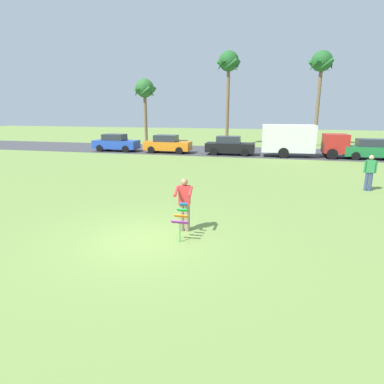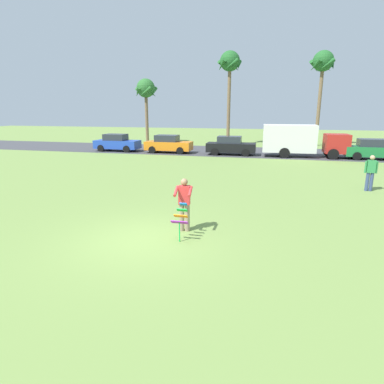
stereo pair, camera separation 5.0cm
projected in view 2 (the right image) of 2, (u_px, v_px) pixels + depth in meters
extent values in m
plane|color=olive|center=(143.00, 240.00, 9.72)|extent=(120.00, 120.00, 0.00)
cube|color=#424247|center=(233.00, 151.00, 30.42)|extent=(120.00, 8.00, 0.01)
cylinder|color=gray|center=(187.00, 218.00, 10.34)|extent=(0.16, 0.16, 0.90)
cylinder|color=gray|center=(182.00, 217.00, 10.36)|extent=(0.16, 0.16, 0.90)
cube|color=red|center=(184.00, 195.00, 10.16)|extent=(0.39, 0.26, 0.60)
sphere|color=#9E7051|center=(184.00, 182.00, 10.06)|extent=(0.22, 0.22, 0.22)
cylinder|color=red|center=(190.00, 191.00, 9.85)|extent=(0.17, 0.59, 0.24)
cylinder|color=red|center=(176.00, 191.00, 9.90)|extent=(0.17, 0.59, 0.24)
cube|color=blue|center=(183.00, 204.00, 9.81)|extent=(0.23, 0.15, 0.12)
cube|color=green|center=(182.00, 210.00, 9.69)|extent=(0.32, 0.15, 0.12)
cube|color=orange|center=(181.00, 216.00, 9.57)|extent=(0.42, 0.15, 0.12)
cube|color=purple|center=(179.00, 222.00, 9.45)|extent=(0.52, 0.15, 0.12)
cylinder|color=green|center=(180.00, 232.00, 9.52)|extent=(0.04, 0.04, 0.61)
cube|color=#2347B7|center=(117.00, 144.00, 30.51)|extent=(4.20, 1.70, 0.76)
cube|color=#282D38|center=(116.00, 137.00, 30.38)|extent=(2.02, 1.40, 0.60)
cylinder|color=black|center=(134.00, 147.00, 31.04)|extent=(0.64, 0.22, 0.64)
cylinder|color=black|center=(127.00, 149.00, 29.52)|extent=(0.64, 0.22, 0.64)
cylinder|color=black|center=(109.00, 146.00, 31.65)|extent=(0.64, 0.22, 0.64)
cylinder|color=black|center=(101.00, 148.00, 30.13)|extent=(0.64, 0.22, 0.64)
cube|color=orange|center=(169.00, 146.00, 29.31)|extent=(4.20, 1.71, 0.76)
cube|color=#282D38|center=(167.00, 138.00, 29.18)|extent=(2.02, 1.40, 0.60)
cylinder|color=black|center=(185.00, 149.00, 29.84)|extent=(0.64, 0.22, 0.64)
cylinder|color=black|center=(180.00, 151.00, 28.33)|extent=(0.64, 0.22, 0.64)
cylinder|color=black|center=(158.00, 148.00, 30.45)|extent=(0.64, 0.22, 0.64)
cylinder|color=black|center=(152.00, 150.00, 28.93)|extent=(0.64, 0.22, 0.64)
cube|color=black|center=(231.00, 147.00, 27.98)|extent=(4.24, 1.81, 0.76)
cube|color=#282D38|center=(230.00, 140.00, 27.84)|extent=(2.05, 1.45, 0.60)
cylinder|color=black|center=(247.00, 150.00, 28.55)|extent=(0.65, 0.24, 0.64)
cylinder|color=black|center=(246.00, 153.00, 27.02)|extent=(0.65, 0.24, 0.64)
cylinder|color=black|center=(217.00, 150.00, 29.09)|extent=(0.65, 0.24, 0.64)
cylinder|color=black|center=(215.00, 152.00, 27.57)|extent=(0.65, 0.24, 0.64)
cube|color=#B2231E|center=(336.00, 144.00, 25.96)|extent=(1.87, 1.96, 1.50)
cube|color=silver|center=(289.00, 138.00, 26.61)|extent=(4.27, 2.15, 2.20)
cylinder|color=black|center=(329.00, 151.00, 27.09)|extent=(0.85, 0.31, 0.84)
cylinder|color=black|center=(333.00, 154.00, 25.34)|extent=(0.85, 0.31, 0.84)
cylinder|color=black|center=(283.00, 150.00, 27.83)|extent=(0.85, 0.31, 0.84)
cylinder|color=black|center=(284.00, 153.00, 26.08)|extent=(0.85, 0.31, 0.84)
cube|color=#1E7238|center=(373.00, 151.00, 25.35)|extent=(4.22, 1.76, 0.76)
cube|color=#282D38|center=(372.00, 143.00, 25.22)|extent=(2.04, 1.42, 0.60)
cylinder|color=black|center=(353.00, 154.00, 26.51)|extent=(0.64, 0.23, 0.64)
cylinder|color=black|center=(357.00, 156.00, 24.99)|extent=(0.64, 0.23, 0.64)
cylinder|color=brown|center=(147.00, 117.00, 37.54)|extent=(0.36, 0.36, 6.01)
sphere|color=#2D6B2D|center=(146.00, 88.00, 36.74)|extent=(2.10, 2.10, 2.10)
cone|color=#2D6B2D|center=(154.00, 92.00, 36.63)|extent=(0.44, 1.56, 1.28)
cone|color=#2D6B2D|center=(151.00, 93.00, 37.64)|extent=(1.62, 0.90, 1.28)
cone|color=#2D6B2D|center=(142.00, 93.00, 37.56)|extent=(1.27, 1.52, 1.28)
cone|color=#2D6B2D|center=(138.00, 92.00, 36.51)|extent=(1.27, 1.52, 1.28)
cone|color=#2D6B2D|center=(145.00, 92.00, 35.94)|extent=(1.62, 0.90, 1.28)
cylinder|color=brown|center=(229.00, 105.00, 35.12)|extent=(0.36, 0.36, 8.60)
sphere|color=#236028|center=(230.00, 61.00, 34.01)|extent=(2.10, 2.10, 2.10)
cone|color=#236028|center=(239.00, 65.00, 33.90)|extent=(0.44, 1.56, 1.28)
cone|color=#236028|center=(234.00, 67.00, 34.90)|extent=(1.62, 0.90, 1.28)
cone|color=#236028|center=(223.00, 66.00, 34.82)|extent=(1.27, 1.52, 1.28)
cone|color=#236028|center=(222.00, 65.00, 33.77)|extent=(1.27, 1.52, 1.28)
cone|color=#236028|center=(231.00, 64.00, 33.20)|extent=(1.62, 0.90, 1.28)
cylinder|color=brown|center=(319.00, 106.00, 34.24)|extent=(0.36, 0.36, 8.48)
sphere|color=#236028|center=(323.00, 61.00, 33.14)|extent=(2.10, 2.10, 2.10)
cone|color=#236028|center=(333.00, 65.00, 33.03)|extent=(0.44, 1.56, 1.28)
cone|color=#236028|center=(325.00, 67.00, 34.03)|extent=(1.62, 0.90, 1.28)
cone|color=#236028|center=(314.00, 67.00, 33.96)|extent=(1.27, 1.52, 1.28)
cone|color=#236028|center=(316.00, 65.00, 32.91)|extent=(1.27, 1.52, 1.28)
cone|color=#236028|center=(327.00, 64.00, 32.33)|extent=(1.62, 0.90, 1.28)
cylinder|color=#384772|center=(367.00, 182.00, 15.51)|extent=(0.16, 0.16, 0.90)
cylinder|color=#384772|center=(371.00, 182.00, 15.47)|extent=(0.16, 0.16, 0.90)
cube|color=#338C4C|center=(371.00, 166.00, 15.31)|extent=(0.37, 0.23, 0.60)
sphere|color=tan|center=(373.00, 158.00, 15.20)|extent=(0.22, 0.22, 0.22)
cylinder|color=#338C4C|center=(366.00, 167.00, 15.38)|extent=(0.09, 0.09, 0.58)
cylinder|color=#338C4C|center=(377.00, 167.00, 15.25)|extent=(0.09, 0.09, 0.58)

